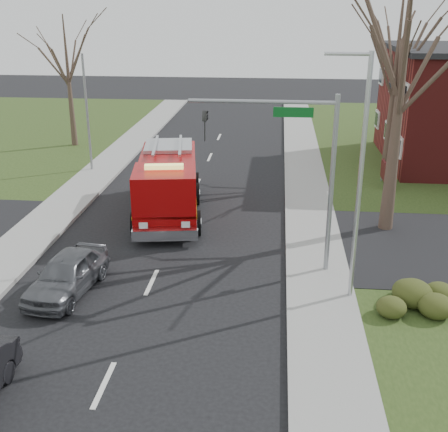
{
  "coord_description": "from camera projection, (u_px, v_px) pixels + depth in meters",
  "views": [
    {
      "loc": [
        4.48,
        -18.24,
        9.78
      ],
      "look_at": [
        2.52,
        1.94,
        2.0
      ],
      "focal_mm": 45.0,
      "sensor_mm": 36.0,
      "label": 1
    }
  ],
  "objects": [
    {
      "name": "fire_engine",
      "position": [
        168.0,
        186.0,
        26.96
      ],
      "size": [
        4.1,
        8.41,
        3.26
      ],
      "rotation": [
        0.0,
        0.0,
        0.15
      ],
      "color": "#940607",
      "rests_on": "ground"
    },
    {
      "name": "hedge_corner",
      "position": [
        407.0,
        293.0,
        18.9
      ],
      "size": [
        2.8,
        2.0,
        0.9
      ],
      "primitive_type": "ellipsoid",
      "color": "#2F3D16",
      "rests_on": "lawn_right"
    },
    {
      "name": "parked_car_maroon",
      "position": [
        67.0,
        274.0,
        19.92
      ],
      "size": [
        2.25,
        4.43,
        1.45
      ],
      "primitive_type": "imported",
      "rotation": [
        0.0,
        0.0,
        -0.13
      ],
      "color": "#505257",
      "rests_on": "ground"
    },
    {
      "name": "bare_tree_near",
      "position": [
        403.0,
        63.0,
        22.92
      ],
      "size": [
        6.0,
        6.0,
        12.0
      ],
      "color": "#3B2C23",
      "rests_on": "ground"
    },
    {
      "name": "bare_tree_far",
      "position": [
        397.0,
        64.0,
        31.48
      ],
      "size": [
        5.25,
        5.25,
        10.5
      ],
      "color": "#3B2C23",
      "rests_on": "ground"
    },
    {
      "name": "bare_tree_left",
      "position": [
        68.0,
        67.0,
        38.35
      ],
      "size": [
        4.5,
        4.5,
        9.0
      ],
      "color": "#3B2C23",
      "rests_on": "ground"
    },
    {
      "name": "utility_pole_far",
      "position": [
        87.0,
        115.0,
        33.22
      ],
      "size": [
        0.14,
        0.14,
        7.0
      ],
      "primitive_type": "cylinder",
      "color": "gray",
      "rests_on": "ground"
    },
    {
      "name": "sidewalk_right",
      "position": [
        320.0,
        288.0,
        20.27
      ],
      "size": [
        2.4,
        80.0,
        0.15
      ],
      "primitive_type": "cube",
      "color": "gray",
      "rests_on": "ground"
    },
    {
      "name": "ground",
      "position": [
        152.0,
        282.0,
        20.85
      ],
      "size": [
        120.0,
        120.0,
        0.0
      ],
      "primitive_type": "plane",
      "color": "black",
      "rests_on": "ground"
    },
    {
      "name": "health_center_sign",
      "position": [
        385.0,
        172.0,
        31.21
      ],
      "size": [
        0.12,
        2.0,
        1.4
      ],
      "color": "#441010",
      "rests_on": "ground"
    },
    {
      "name": "traffic_signal_mast",
      "position": [
        297.0,
        153.0,
        20.09
      ],
      "size": [
        5.29,
        0.18,
        6.8
      ],
      "color": "gray",
      "rests_on": "ground"
    },
    {
      "name": "streetlight_pole",
      "position": [
        359.0,
        174.0,
        18.11
      ],
      "size": [
        1.48,
        0.16,
        8.4
      ],
      "color": "#B7BABF",
      "rests_on": "ground"
    }
  ]
}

